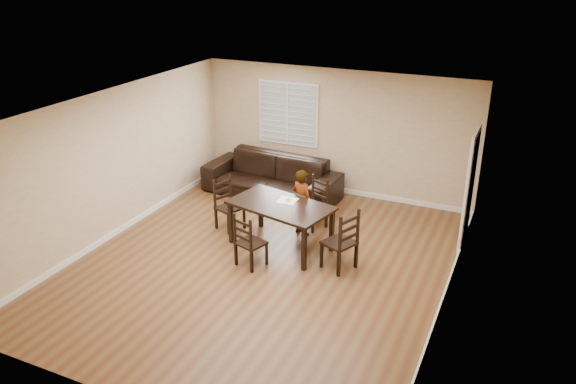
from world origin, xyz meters
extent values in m
plane|color=brown|center=(0.00, 0.00, 0.00)|extent=(7.00, 7.00, 0.00)
cube|color=#D1B68D|center=(0.00, 3.50, 1.35)|extent=(6.00, 0.04, 2.70)
cube|color=#D1B68D|center=(0.00, -3.50, 1.35)|extent=(6.00, 0.04, 2.70)
cube|color=#D1B68D|center=(-3.00, 0.00, 1.35)|extent=(0.04, 7.00, 2.70)
cube|color=#D1B68D|center=(3.00, 0.00, 1.35)|extent=(0.04, 7.00, 2.70)
cube|color=white|center=(0.00, 0.00, 2.70)|extent=(6.00, 7.00, 0.04)
cube|color=white|center=(-1.10, 3.45, 1.65)|extent=(1.40, 0.08, 1.40)
cube|color=white|center=(2.97, 2.20, 1.02)|extent=(0.06, 0.94, 2.05)
cylinder|color=#332114|center=(2.94, 1.90, 0.95)|extent=(0.06, 0.06, 0.02)
cube|color=white|center=(0.00, 3.48, 0.05)|extent=(6.00, 0.03, 0.10)
cube|color=white|center=(-2.98, 0.00, 0.05)|extent=(0.03, 7.00, 0.10)
cube|color=white|center=(2.98, 0.00, 0.05)|extent=(0.03, 7.00, 0.10)
cube|color=black|center=(0.02, 0.68, 0.81)|extent=(1.95, 1.36, 0.05)
cube|color=black|center=(-0.86, 0.44, 0.39)|extent=(0.08, 0.08, 0.78)
cube|color=black|center=(0.71, 0.09, 0.39)|extent=(0.08, 0.08, 0.78)
cube|color=black|center=(-0.68, 1.26, 0.39)|extent=(0.08, 0.08, 0.78)
cube|color=black|center=(0.90, 0.91, 0.39)|extent=(0.08, 0.08, 0.78)
cube|color=black|center=(0.24, 1.65, 0.42)|extent=(0.57, 0.56, 0.04)
cube|color=black|center=(0.31, 1.82, 0.49)|extent=(0.42, 0.22, 0.98)
cube|color=black|center=(-0.01, 1.57, 0.20)|extent=(0.05, 0.05, 0.40)
cube|color=black|center=(0.34, 1.41, 0.20)|extent=(0.05, 0.05, 0.40)
cube|color=black|center=(0.13, 1.89, 0.20)|extent=(0.05, 0.05, 0.40)
cube|color=black|center=(0.48, 1.73, 0.20)|extent=(0.05, 0.05, 0.40)
cube|color=black|center=(-0.16, -0.11, 0.42)|extent=(0.54, 0.52, 0.04)
cube|color=black|center=(-0.21, -0.29, 0.48)|extent=(0.43, 0.17, 0.97)
cube|color=black|center=(0.07, 0.00, 0.20)|extent=(0.05, 0.05, 0.40)
cube|color=black|center=(-0.28, 0.11, 0.20)|extent=(0.05, 0.05, 0.40)
cube|color=black|center=(-0.03, -0.34, 0.20)|extent=(0.05, 0.05, 0.40)
cube|color=black|center=(-0.39, -0.22, 0.20)|extent=(0.05, 0.05, 0.40)
cube|color=black|center=(-1.17, 0.94, 0.43)|extent=(0.55, 0.56, 0.04)
cube|color=black|center=(-1.35, 1.01, 0.50)|extent=(0.19, 0.44, 1.00)
cube|color=black|center=(-1.07, 0.70, 0.20)|extent=(0.05, 0.05, 0.41)
cube|color=black|center=(-0.94, 1.07, 0.20)|extent=(0.05, 0.05, 0.41)
cube|color=black|center=(-1.40, 0.82, 0.20)|extent=(0.05, 0.05, 0.41)
cube|color=black|center=(-1.27, 1.19, 0.20)|extent=(0.05, 0.05, 0.41)
cube|color=black|center=(1.21, 0.41, 0.46)|extent=(0.61, 0.63, 0.04)
cube|color=black|center=(1.39, 0.33, 0.54)|extent=(0.23, 0.46, 1.08)
cube|color=black|center=(1.11, 0.68, 0.22)|extent=(0.06, 0.06, 0.44)
cube|color=black|center=(0.94, 0.30, 0.22)|extent=(0.06, 0.06, 0.44)
cube|color=black|center=(1.47, 0.53, 0.22)|extent=(0.06, 0.06, 0.44)
cube|color=black|center=(1.30, 0.14, 0.22)|extent=(0.06, 0.06, 0.44)
imported|color=gray|center=(0.16, 1.30, 0.64)|extent=(0.55, 0.47, 1.27)
cube|color=white|center=(0.06, 0.87, 0.83)|extent=(0.34, 0.34, 0.00)
torus|color=#C58346|center=(0.08, 0.87, 0.85)|extent=(0.10, 0.10, 0.03)
torus|color=white|center=(0.08, 0.87, 0.86)|extent=(0.09, 0.09, 0.02)
imported|color=black|center=(-1.15, 2.71, 0.43)|extent=(3.01, 1.35, 0.86)
camera|label=1|loc=(3.81, -7.38, 4.83)|focal=35.00mm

